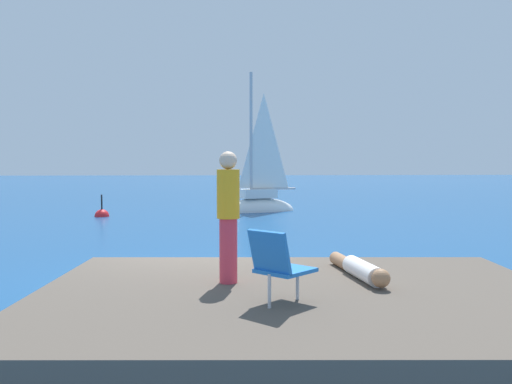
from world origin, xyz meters
The scene contains 9 objects.
ground_plane centered at (0.00, 0.00, 0.00)m, with size 160.00×160.00×0.00m, color navy.
shore_ledge centered at (1.26, -3.09, 0.30)m, with size 6.09×4.40×0.60m, color brown.
boulder_seaward centered at (-0.30, -0.82, 0.00)m, with size 1.06×0.84×0.58m, color #4D4A46.
boulder_inland centered at (0.87, -0.35, 0.00)m, with size 1.01×0.80×0.55m, color #524D3D.
sailboat_near centered at (1.95, 13.60, 0.35)m, with size 3.58×2.30×6.46m.
person_sunbather centered at (2.15, -2.46, 0.72)m, with size 0.38×1.76×0.25m.
person_standing centered at (0.46, -2.63, 1.47)m, with size 0.28×0.28×1.62m.
beach_chair centered at (0.96, -3.72, 1.04)m, with size 0.76×0.76×0.80m.
marker_buoy centered at (-4.25, 11.87, 0.01)m, with size 0.56×0.56×1.13m.
Camera 1 is at (0.38, -9.21, 2.08)m, focal length 37.74 mm.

